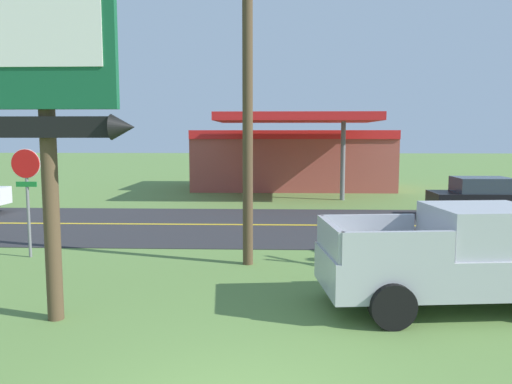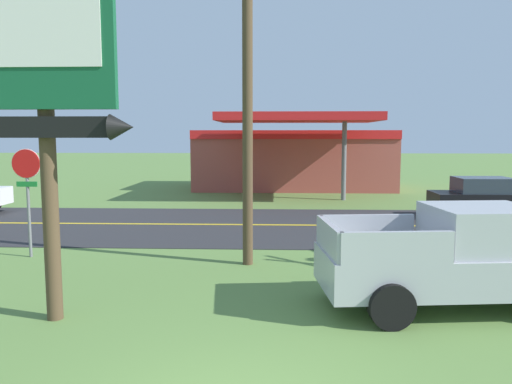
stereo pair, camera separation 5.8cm
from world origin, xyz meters
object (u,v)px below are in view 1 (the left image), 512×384
(pickup_silver_parked_on_lawn, at_px, (462,258))
(utility_pole, at_px, (248,88))
(gas_station, at_px, (292,157))
(car_black_near_lane, at_px, (484,197))
(stop_sign, at_px, (27,183))
(motel_sign, at_px, (46,88))

(pickup_silver_parked_on_lawn, bearing_deg, utility_pole, 143.78)
(pickup_silver_parked_on_lawn, bearing_deg, gas_station, 96.50)
(gas_station, distance_m, car_black_near_lane, 13.38)
(stop_sign, bearing_deg, utility_pole, -4.94)
(motel_sign, distance_m, utility_pole, 5.26)
(stop_sign, height_order, gas_station, gas_station)
(utility_pole, xyz_separation_m, pickup_silver_parked_on_lawn, (4.26, -3.12, -3.49))
(motel_sign, bearing_deg, utility_pole, 52.54)
(gas_station, height_order, pickup_silver_parked_on_lawn, gas_station)
(utility_pole, xyz_separation_m, gas_station, (1.76, 18.80, -2.51))
(utility_pole, height_order, gas_station, utility_pole)
(motel_sign, relative_size, utility_pole, 0.72)
(utility_pole, bearing_deg, gas_station, 84.64)
(utility_pole, distance_m, pickup_silver_parked_on_lawn, 6.34)
(motel_sign, height_order, pickup_silver_parked_on_lawn, motel_sign)
(motel_sign, bearing_deg, car_black_near_lane, 43.91)
(motel_sign, height_order, stop_sign, motel_sign)
(car_black_near_lane, bearing_deg, utility_pole, -139.90)
(utility_pole, distance_m, car_black_near_lane, 12.39)
(stop_sign, distance_m, pickup_silver_parked_on_lawn, 10.91)
(pickup_silver_parked_on_lawn, xyz_separation_m, car_black_near_lane, (4.80, 10.76, -0.13))
(pickup_silver_parked_on_lawn, bearing_deg, stop_sign, 160.42)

